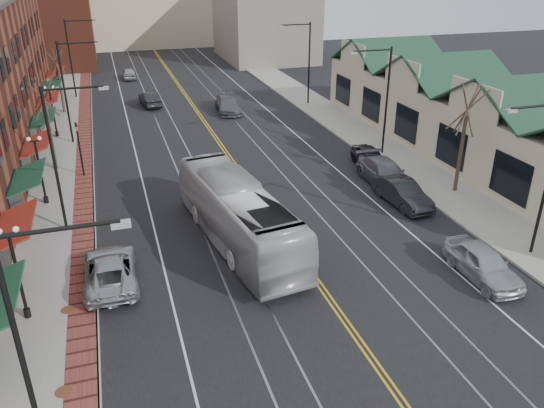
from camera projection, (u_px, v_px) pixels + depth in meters
ground at (389, 384)px, 19.16m from camera, size 160.00×160.00×0.00m
sidewalk_left at (61, 202)px, 33.10m from camera, size 4.00×120.00×0.15m
sidewalk_right at (401, 161)px, 39.65m from camera, size 4.00×120.00×0.15m
building_right at (473, 125)px, 40.34m from camera, size 8.00×36.00×4.60m
backdrop_left at (36, 12)px, 72.17m from camera, size 14.00×18.00×14.00m
backdrop_mid at (147, 17)px, 90.55m from camera, size 22.00×14.00×9.00m
backdrop_right at (265, 20)px, 76.97m from camera, size 12.00×16.00×11.00m
streetlight_l_0 at (35, 333)px, 14.00m from camera, size 3.33×0.25×8.00m
streetlight_l_1 at (61, 145)px, 27.80m from camera, size 3.33×0.25×8.00m
streetlight_l_2 at (69, 82)px, 41.60m from camera, size 3.33×0.25×8.00m
streetlight_l_3 at (74, 50)px, 55.40m from camera, size 3.33×0.25×8.00m
streetlight_r_0 at (544, 165)px, 25.21m from camera, size 3.33×0.25×8.00m
streetlight_r_1 at (382, 90)px, 39.01m from camera, size 3.33×0.25×8.00m
streetlight_r_2 at (305, 55)px, 52.81m from camera, size 3.33×0.25×8.00m
lamppost_l_1 at (18, 276)px, 21.62m from camera, size 0.84×0.28×4.27m
lamppost_l_2 at (41, 172)px, 31.97m from camera, size 0.84×0.28×4.27m
lamppost_l_3 at (53, 112)px, 44.05m from camera, size 0.84×0.28×4.27m
tree_left_near at (48, 123)px, 36.67m from camera, size 1.78×1.37×6.48m
tree_left_far at (59, 80)px, 50.57m from camera, size 1.66×1.28×6.02m
tree_right_mid at (463, 137)px, 33.05m from camera, size 1.90×1.46×6.93m
manhole_mid at (64, 392)px, 18.62m from camera, size 0.60×0.60×0.02m
manhole_far at (68, 310)px, 22.93m from camera, size 0.60×0.60×0.02m
traffic_signal at (79, 145)px, 35.96m from camera, size 0.18×0.15×3.80m
transit_bus at (238, 214)px, 27.86m from camera, size 4.50×12.49×3.40m
parked_suv at (110, 270)px, 24.78m from camera, size 2.44×5.20×1.44m
parked_car_a at (483, 263)px, 25.18m from camera, size 1.96×4.65×1.57m
parked_car_b at (402, 193)px, 32.64m from camera, size 1.92×4.78×1.55m
parked_car_c at (385, 173)px, 35.53m from camera, size 2.41×5.62×1.62m
parked_car_d at (370, 157)px, 38.50m from camera, size 2.07×4.41×1.46m
distant_car_left at (150, 99)px, 54.11m from camera, size 2.04×4.55×1.45m
distant_car_right at (228, 104)px, 52.01m from camera, size 2.57×5.45×1.54m
distant_car_far at (129, 73)px, 66.03m from camera, size 1.79×4.08×1.37m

